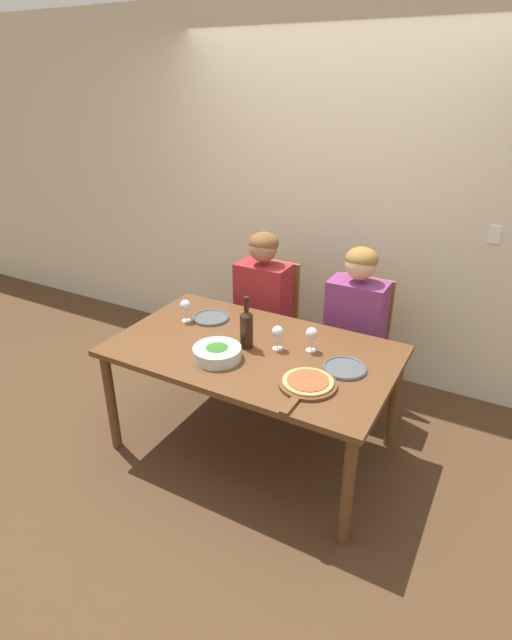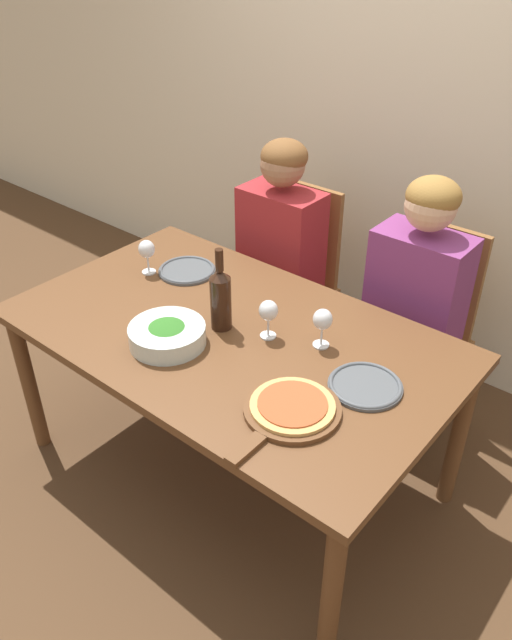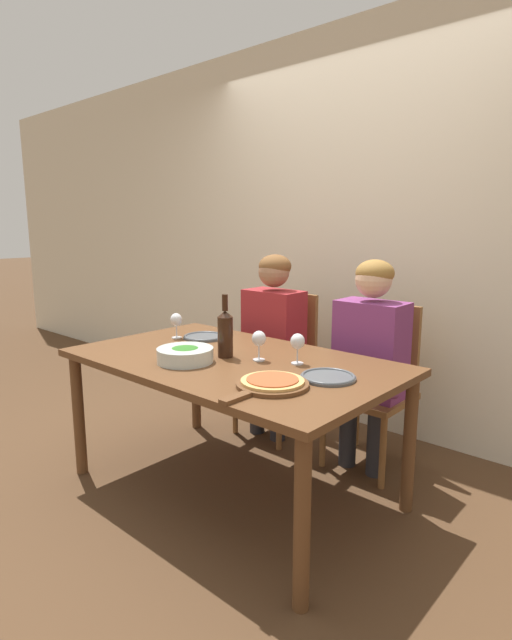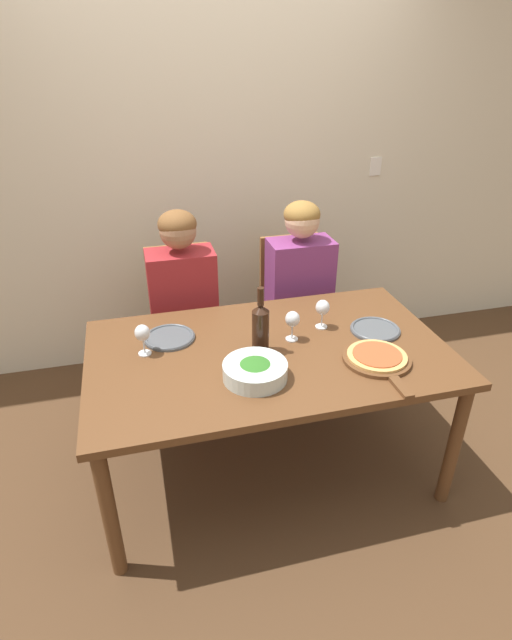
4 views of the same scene
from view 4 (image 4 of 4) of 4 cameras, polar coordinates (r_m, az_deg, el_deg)
ground_plane at (r=2.78m, az=1.30°, el=-16.12°), size 40.00×40.00×0.00m
back_wall at (r=3.28m, az=-4.80°, el=17.92°), size 10.00×0.06×2.70m
dining_table at (r=2.37m, az=1.47°, el=-4.90°), size 1.67×0.99×0.72m
chair_left at (r=3.09m, az=-8.30°, el=-0.00°), size 0.42×0.42×0.94m
chair_right at (r=3.22m, az=4.26°, el=1.52°), size 0.42×0.42×0.94m
person_woman at (r=2.88m, az=-8.33°, el=2.92°), size 0.47×0.51×1.20m
person_man at (r=3.02m, az=5.10°, el=4.40°), size 0.47×0.51×1.20m
wine_bottle at (r=2.25m, az=0.52°, el=-0.82°), size 0.08×0.08×0.32m
broccoli_bowl at (r=2.12m, az=-0.10°, el=-5.81°), size 0.28×0.28×0.08m
dinner_plate_left at (r=2.44m, az=-9.86°, el=-1.95°), size 0.25×0.25×0.02m
dinner_plate_right at (r=2.54m, az=13.47°, el=-1.04°), size 0.25×0.25×0.02m
pizza_on_board at (r=2.30m, az=13.73°, el=-4.28°), size 0.31×0.45×0.04m
wine_glass_left at (r=2.30m, az=-12.84°, el=-1.60°), size 0.07×0.07×0.15m
wine_glass_right at (r=2.48m, az=7.62°, el=1.28°), size 0.07×0.07×0.15m
wine_glass_centre at (r=2.36m, az=4.19°, el=-0.05°), size 0.07×0.07×0.15m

